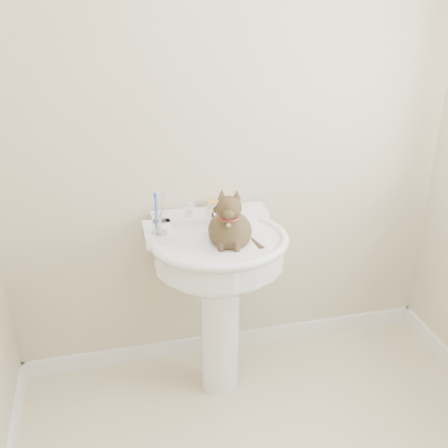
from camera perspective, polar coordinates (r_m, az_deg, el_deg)
wall_back at (r=2.45m, az=0.73°, el=10.59°), size 2.20×0.00×2.50m
baseboard_back at (r=2.98m, az=0.65°, el=-12.49°), size 2.20×0.02×0.09m
pedestal_sink at (r=2.38m, az=-0.56°, el=-4.71°), size 0.63×0.62×0.87m
faucet at (r=2.41m, az=-1.34°, el=1.82°), size 0.28×0.12×0.14m
soap_bar at (r=2.51m, az=-0.78°, el=2.12°), size 0.09×0.06×0.03m
toothbrush_cup at (r=2.25m, az=-7.07°, el=0.02°), size 0.07×0.07×0.19m
cat at (r=2.23m, az=0.72°, el=-0.40°), size 0.21×0.26×0.38m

